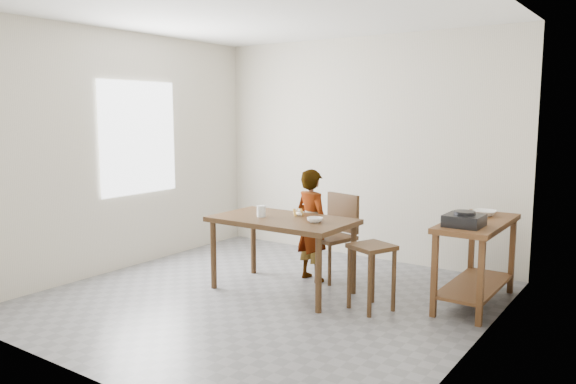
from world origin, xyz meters
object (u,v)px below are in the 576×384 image
Objects in this scene: dining_table at (282,255)px; stool at (371,277)px; child at (312,225)px; dining_chair at (330,237)px; prep_counter at (476,263)px.

dining_table is 0.99m from stool.
dining_table is at bearing 101.13° from child.
dining_chair is (0.17, 0.65, 0.08)m from dining_table.
dining_table reaches higher than stool.
prep_counter is at bearing -156.68° from child.
dining_chair is at bearing -178.04° from prep_counter.
prep_counter reaches higher than dining_table.
dining_table is 1.17× the size of prep_counter.
dining_table is 1.86m from prep_counter.
prep_counter is at bearing 16.45° from dining_chair.
child reaches higher than dining_table.
stool is at bearing 0.63° from dining_table.
prep_counter is 1.01m from stool.
child reaches higher than dining_chair.
dining_chair is at bearing 141.95° from stool.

